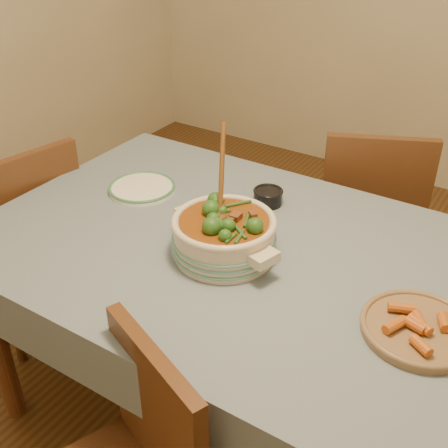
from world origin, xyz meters
name	(u,v)px	position (x,y,z in m)	size (l,w,h in m)	color
floor	(242,418)	(0.00, 0.00, 0.00)	(4.50, 4.50, 0.00)	#452B13
dining_table	(246,274)	(0.00, 0.00, 0.66)	(1.68, 1.08, 0.76)	brown
stew_casserole	(224,233)	(-0.04, -0.06, 0.83)	(0.39, 0.37, 0.36)	beige
white_plate	(142,188)	(-0.50, 0.12, 0.77)	(0.29, 0.29, 0.02)	white
condiment_bowl	(268,196)	(-0.08, 0.28, 0.79)	(0.13, 0.13, 0.05)	black
fried_plate	(419,327)	(0.54, -0.09, 0.78)	(0.35, 0.35, 0.05)	#886A4B
chair_far	(368,213)	(0.11, 0.83, 0.50)	(0.55, 0.55, 0.89)	brown
chair_left	(27,234)	(-0.98, -0.05, 0.50)	(0.48, 0.48, 0.87)	brown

